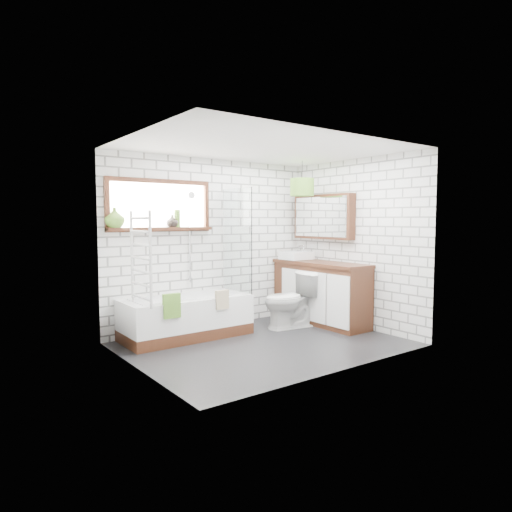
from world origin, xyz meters
TOP-DOWN VIEW (x-y plane):
  - floor at (0.00, 0.00)m, footprint 3.40×2.60m
  - ceiling at (0.00, 0.00)m, footprint 3.40×2.60m
  - wall_back at (0.00, 1.30)m, footprint 3.40×0.01m
  - wall_front at (0.00, -1.30)m, footprint 3.40×0.01m
  - wall_left at (-1.70, 0.00)m, footprint 0.01×2.60m
  - wall_right at (1.70, 0.00)m, footprint 0.01×2.60m
  - window at (-0.85, 1.26)m, footprint 1.52×0.16m
  - towel_radiator at (-1.66, 0.00)m, footprint 0.06×0.52m
  - mirror_cabinet at (1.62, 0.60)m, footprint 0.16×1.20m
  - shower_riser at (-0.40, 1.26)m, footprint 0.02×0.02m
  - bathtub at (-0.65, 0.92)m, footprint 1.72×0.76m
  - shower_screen at (0.19, 0.92)m, footprint 0.02×0.72m
  - towel_green at (-1.05, 0.54)m, footprint 0.23×0.06m
  - towel_beige at (-0.31, 0.54)m, footprint 0.19×0.05m
  - vanity at (1.43, 0.45)m, footprint 0.54×1.69m
  - basin at (1.37, 0.95)m, footprint 0.44×0.39m
  - tap at (1.53, 0.95)m, footprint 0.04×0.04m
  - toilet at (0.86, 0.50)m, footprint 0.57×0.87m
  - vase_olive at (-1.50, 1.23)m, footprint 0.26×0.26m
  - vase_dark at (-0.69, 1.23)m, footprint 0.19×0.19m
  - bottle at (-0.61, 1.23)m, footprint 0.10×0.10m
  - pendant at (1.22, 0.67)m, footprint 0.36×0.36m

SIDE VIEW (x-z plane):
  - floor at x=0.00m, z-range -0.01..0.00m
  - bathtub at x=-0.65m, z-range 0.00..0.56m
  - toilet at x=0.86m, z-range 0.00..0.83m
  - vanity at x=1.43m, z-range 0.00..0.96m
  - towel_green at x=-1.05m, z-range 0.38..0.69m
  - towel_beige at x=-0.31m, z-range 0.41..0.66m
  - basin at x=1.37m, z-range 0.96..1.09m
  - tap at x=1.53m, z-range 1.01..1.18m
  - towel_radiator at x=-1.66m, z-range 0.70..1.70m
  - wall_back at x=0.00m, z-range 0.00..2.50m
  - wall_front at x=0.00m, z-range 0.00..2.50m
  - wall_left at x=-1.70m, z-range 0.00..2.50m
  - wall_right at x=1.70m, z-range 0.00..2.50m
  - shower_screen at x=0.19m, z-range 0.56..2.06m
  - shower_riser at x=-0.40m, z-range 0.70..2.00m
  - vase_dark at x=-0.69m, z-range 1.48..1.65m
  - bottle at x=-0.61m, z-range 1.48..1.73m
  - vase_olive at x=-1.50m, z-range 1.48..1.74m
  - mirror_cabinet at x=1.62m, z-range 1.30..2.00m
  - window at x=-0.85m, z-range 1.46..2.14m
  - pendant at x=1.22m, z-range 1.97..2.23m
  - ceiling at x=0.00m, z-range 2.50..2.51m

